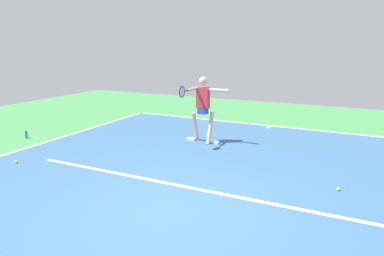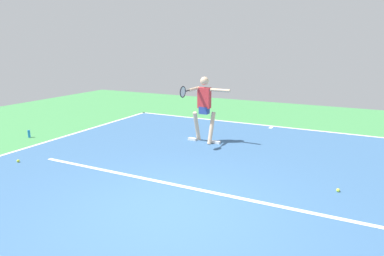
{
  "view_description": "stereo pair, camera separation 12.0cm",
  "coord_description": "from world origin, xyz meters",
  "px_view_note": "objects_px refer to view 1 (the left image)",
  "views": [
    {
      "loc": [
        -2.47,
        4.42,
        2.64
      ],
      "look_at": [
        0.63,
        -1.99,
        0.9
      ],
      "focal_mm": 31.88,
      "sensor_mm": 36.0,
      "label": 1
    },
    {
      "loc": [
        -2.58,
        4.37,
        2.64
      ],
      "look_at": [
        0.63,
        -1.99,
        0.9
      ],
      "focal_mm": 31.88,
      "sensor_mm": 36.0,
      "label": 2
    }
  ],
  "objects_px": {
    "tennis_player": "(203,105)",
    "tennis_ball_by_baseline": "(338,189)",
    "water_bottle": "(26,135)",
    "tennis_ball_far_corner": "(16,162)"
  },
  "relations": [
    {
      "from": "tennis_ball_by_baseline",
      "to": "tennis_ball_far_corner",
      "type": "height_order",
      "value": "same"
    },
    {
      "from": "water_bottle",
      "to": "tennis_player",
      "type": "bearing_deg",
      "value": -158.8
    },
    {
      "from": "water_bottle",
      "to": "tennis_ball_by_baseline",
      "type": "bearing_deg",
      "value": 179.76
    },
    {
      "from": "tennis_player",
      "to": "tennis_ball_by_baseline",
      "type": "xyz_separation_m",
      "value": [
        -3.61,
        1.89,
        -1.02
      ]
    },
    {
      "from": "tennis_player",
      "to": "water_bottle",
      "type": "relative_size",
      "value": 8.32
    },
    {
      "from": "tennis_player",
      "to": "water_bottle",
      "type": "bearing_deg",
      "value": 21.01
    },
    {
      "from": "tennis_player",
      "to": "tennis_ball_by_baseline",
      "type": "height_order",
      "value": "tennis_player"
    },
    {
      "from": "tennis_ball_far_corner",
      "to": "water_bottle",
      "type": "distance_m",
      "value": 2.3
    },
    {
      "from": "tennis_ball_by_baseline",
      "to": "tennis_ball_far_corner",
      "type": "xyz_separation_m",
      "value": [
        6.73,
        1.57,
        0.0
      ]
    },
    {
      "from": "water_bottle",
      "to": "tennis_ball_far_corner",
      "type": "bearing_deg",
      "value": 135.87
    }
  ]
}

